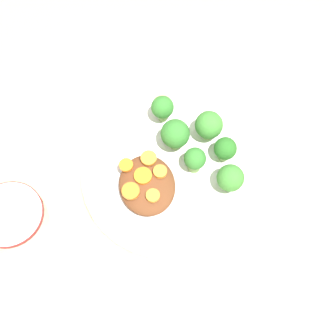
{
  "coord_description": "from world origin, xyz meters",
  "views": [
    {
      "loc": [
        0.27,
        -0.05,
        0.66
      ],
      "look_at": [
        0.0,
        0.0,
        0.03
      ],
      "focal_mm": 50.0,
      "sensor_mm": 36.0,
      "label": 1
    }
  ],
  "objects": [
    {
      "name": "plate",
      "position": [
        0.0,
        0.0,
        0.01
      ],
      "size": [
        0.26,
        0.26,
        0.02
      ],
      "color": "white",
      "rests_on": "ground_plane"
    },
    {
      "name": "broccoli_floret_5",
      "position": [
        -0.01,
        0.09,
        0.05
      ],
      "size": [
        0.03,
        0.03,
        0.05
      ],
      "color": "#7FA85B",
      "rests_on": "plate"
    },
    {
      "name": "carrot_slice_3",
      "position": [
        0.03,
        -0.06,
        0.05
      ],
      "size": [
        0.03,
        0.03,
        0.01
      ],
      "primitive_type": "cylinder",
      "color": "orange",
      "rests_on": "stew_mound"
    },
    {
      "name": "carrot_slice_4",
      "position": [
        0.01,
        -0.01,
        0.05
      ],
      "size": [
        0.02,
        0.02,
        0.01
      ],
      "primitive_type": "cylinder",
      "color": "orange",
      "rests_on": "stew_mound"
    },
    {
      "name": "ground_plane",
      "position": [
        0.0,
        0.0,
        0.0
      ],
      "size": [
        4.0,
        4.0,
        0.0
      ],
      "primitive_type": "plane",
      "color": "tan"
    },
    {
      "name": "carrot_slice_1",
      "position": [
        -0.01,
        -0.03,
        0.05
      ],
      "size": [
        0.02,
        0.02,
        0.01
      ],
      "primitive_type": "cylinder",
      "color": "orange",
      "rests_on": "stew_mound"
    },
    {
      "name": "carrot_slice_5",
      "position": [
        -0.01,
        -0.06,
        0.05
      ],
      "size": [
        0.02,
        0.02,
        0.01
      ],
      "primitive_type": "cylinder",
      "color": "orange",
      "rests_on": "stew_mound"
    },
    {
      "name": "broccoli_floret_4",
      "position": [
        -0.09,
        0.01,
        0.05
      ],
      "size": [
        0.03,
        0.03,
        0.05
      ],
      "color": "#759E51",
      "rests_on": "plate"
    },
    {
      "name": "carrot_slice_2",
      "position": [
        0.04,
        -0.03,
        0.05
      ],
      "size": [
        0.02,
        0.02,
        0.01
      ],
      "primitive_type": "cylinder",
      "color": "orange",
      "rests_on": "stew_mound"
    },
    {
      "name": "broccoli_floret_2",
      "position": [
        -0.05,
        0.07,
        0.05
      ],
      "size": [
        0.04,
        0.04,
        0.05
      ],
      "color": "#7FA85B",
      "rests_on": "plate"
    },
    {
      "name": "stew_mound",
      "position": [
        0.02,
        -0.03,
        0.03
      ],
      "size": [
        0.1,
        0.08,
        0.03
      ],
      "primitive_type": "ellipsoid",
      "color": "brown",
      "rests_on": "plate"
    },
    {
      "name": "broccoli_floret_1",
      "position": [
        -0.04,
        0.02,
        0.05
      ],
      "size": [
        0.04,
        0.04,
        0.06
      ],
      "color": "#759E51",
      "rests_on": "plate"
    },
    {
      "name": "dip_bowl",
      "position": [
        0.03,
        -0.23,
        0.03
      ],
      "size": [
        0.1,
        0.1,
        0.04
      ],
      "color": "silver",
      "rests_on": "ground_plane"
    },
    {
      "name": "broccoli_floret_3",
      "position": [
        0.04,
        0.08,
        0.05
      ],
      "size": [
        0.04,
        0.04,
        0.05
      ],
      "color": "#759E51",
      "rests_on": "plate"
    },
    {
      "name": "carrot_slice_0",
      "position": [
        0.01,
        -0.04,
        0.05
      ],
      "size": [
        0.03,
        0.03,
        0.0
      ],
      "primitive_type": "cylinder",
      "color": "orange",
      "rests_on": "stew_mound"
    },
    {
      "name": "broccoli_floret_0",
      "position": [
        -0.0,
        0.04,
        0.05
      ],
      "size": [
        0.03,
        0.03,
        0.05
      ],
      "color": "#759E51",
      "rests_on": "plate"
    }
  ]
}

